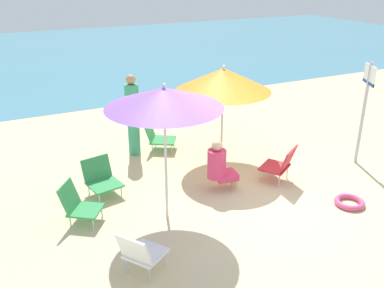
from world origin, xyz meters
TOP-DOWN VIEW (x-y plane):
  - ground_plane at (0.00, 0.00)m, footprint 40.00×40.00m
  - sea_water at (0.00, 13.95)m, footprint 40.00×16.00m
  - umbrella_purple at (-1.50, 0.17)m, footprint 1.69×1.69m
  - umbrella_orange at (0.26, 1.59)m, footprint 1.81×1.81m
  - beach_chair_a at (0.75, 0.31)m, footprint 0.72×0.73m
  - beach_chair_b at (-2.33, -0.95)m, footprint 0.70×0.67m
  - beach_chair_c at (-2.23, 1.33)m, footprint 0.61×0.69m
  - beach_chair_d at (-2.77, 0.61)m, footprint 0.70×0.67m
  - beach_chair_e at (-0.67, 2.63)m, footprint 0.75×0.71m
  - person_a at (-1.19, 2.64)m, footprint 0.28×0.28m
  - person_b at (-0.38, 0.52)m, footprint 0.56×0.36m
  - warning_sign at (2.62, 0.34)m, footprint 0.25×0.46m
  - swim_ring at (1.30, -0.83)m, footprint 0.49×0.49m

SIDE VIEW (x-z plane):
  - ground_plane at x=0.00m, z-range 0.00..0.00m
  - sea_water at x=0.00m, z-range 0.00..0.01m
  - swim_ring at x=1.30m, z-range 0.00..0.09m
  - beach_chair_e at x=-0.67m, z-range 0.00..0.57m
  - beach_chair_c at x=-2.23m, z-range -0.01..0.59m
  - beach_chair_d at x=-2.77m, z-range -0.01..0.62m
  - beach_chair_b at x=-2.33m, z-range 0.02..0.68m
  - beach_chair_a at x=0.75m, z-range 0.02..0.71m
  - person_b at x=-0.38m, z-range 0.00..0.95m
  - person_a at x=-1.19m, z-range 0.02..1.69m
  - warning_sign at x=2.62m, z-range 0.31..2.31m
  - umbrella_orange at x=0.26m, z-range 0.69..2.61m
  - umbrella_purple at x=-1.50m, z-range 0.85..2.98m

